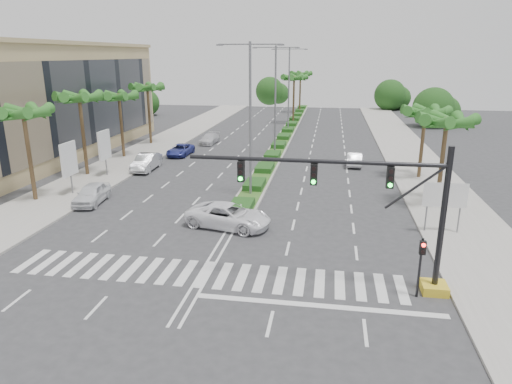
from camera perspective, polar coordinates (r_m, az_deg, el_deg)
ground at (r=24.48m, az=-6.44°, el=-10.18°), size 160.00×160.00×0.00m
footpath_right at (r=43.35m, az=20.99°, el=0.99°), size 6.00×120.00×0.15m
footpath_left at (r=47.48m, az=-17.77°, el=2.62°), size 6.00×120.00×0.15m
median at (r=67.14m, az=3.93°, el=7.38°), size 2.20×75.00×0.20m
median_grass at (r=67.12m, az=3.93°, el=7.48°), size 1.80×75.00×0.04m
building at (r=57.13m, az=-25.44°, el=10.14°), size 12.00×36.00×12.00m
signal_gantry at (r=22.50m, az=16.68°, el=-3.70°), size 12.60×1.20×7.20m
pedestrian_signal at (r=22.63m, az=19.95°, el=-7.78°), size 0.28×0.36×3.00m
direction_sign at (r=31.07m, az=22.54°, el=-0.61°), size 2.70×0.11×3.40m
billboard_near at (r=39.73m, az=-22.35°, el=3.77°), size 0.18×2.10×4.35m
billboard_far at (r=44.83m, az=-18.43°, el=5.54°), size 0.18×2.10×4.35m
palm_left_near at (r=38.61m, az=-27.06°, el=8.49°), size 4.57×4.68×7.55m
palm_left_mid at (r=45.24m, az=-21.20°, el=10.65°), size 4.57×4.68×7.95m
palm_left_far at (r=52.33m, az=-16.74°, el=11.12°), size 4.57×4.68×7.35m
palm_left_end at (r=59.58m, az=-13.41°, el=12.35°), size 4.57×4.68×7.75m
palm_right_near at (r=36.25m, az=22.71°, el=7.82°), size 4.57×4.68×7.05m
palm_right_far at (r=44.05m, az=20.39°, el=9.07°), size 4.57×4.68×6.75m
palm_median_a at (r=76.30m, az=4.78°, el=13.84°), size 4.57×4.68×8.05m
palm_median_b at (r=91.24m, az=5.58°, el=14.30°), size 4.57×4.68×8.05m
streetlight_near at (r=35.74m, az=-0.72°, el=9.97°), size 5.10×0.25×12.00m
streetlight_mid at (r=51.49m, az=2.44°, el=12.06°), size 5.10×0.25×12.00m
streetlight_far at (r=67.36m, az=4.13°, el=13.16°), size 5.10×0.25×12.00m
car_parked_a at (r=37.40m, az=-19.85°, el=-0.21°), size 2.26×4.63×1.52m
car_parked_b at (r=46.67m, az=-13.54°, el=3.66°), size 1.90×5.00×1.63m
car_parked_c at (r=52.86m, az=-9.42°, el=5.21°), size 2.31×4.66×1.27m
car_parked_d at (r=59.57m, az=-5.82°, el=6.66°), size 2.00×4.50×1.28m
car_crossing at (r=30.39m, az=-3.46°, el=-2.98°), size 6.15×3.85×1.58m
car_right at (r=48.42m, az=12.22°, el=4.08°), size 1.74×4.37×1.41m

